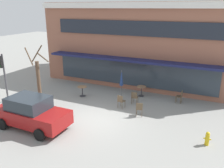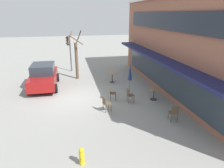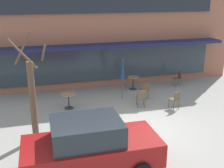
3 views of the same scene
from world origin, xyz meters
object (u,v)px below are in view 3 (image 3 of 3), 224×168
cafe_table_streetside (133,81)px  cafe_chair_2 (141,97)px  cafe_table_near_wall (69,98)px  parked_sedan (90,146)px  patio_umbrella_green_folded (123,69)px  street_tree (33,96)px  cafe_chair_1 (178,78)px  cafe_chair_3 (145,90)px  cafe_chair_0 (175,99)px

cafe_table_streetside → cafe_chair_2: (-0.53, -2.65, 0.01)m
cafe_table_near_wall → parked_sedan: 5.27m
patio_umbrella_green_folded → street_tree: 5.57m
cafe_chair_1 → cafe_chair_3: 3.16m
cafe_chair_3 → patio_umbrella_green_folded: bearing=162.8°
patio_umbrella_green_folded → cafe_chair_2: (0.54, -1.34, -1.10)m
cafe_chair_1 → cafe_chair_3: (-2.77, -1.53, 0.00)m
cafe_table_streetside → cafe_chair_3: cafe_chair_3 is taller
patio_umbrella_green_folded → parked_sedan: bearing=-116.3°
cafe_table_near_wall → parked_sedan: parked_sedan is taller
cafe_table_streetside → cafe_chair_2: cafe_chair_2 is taller
cafe_chair_0 → cafe_chair_3: (-0.91, 1.66, 0.00)m
cafe_chair_3 → street_tree: (-5.63, -2.93, 1.24)m
cafe_chair_0 → cafe_chair_2: same height
cafe_table_streetside → street_tree: bearing=-140.5°
cafe_table_streetside → cafe_chair_0: size_ratio=0.85×
cafe_chair_1 → street_tree: size_ratio=0.22×
cafe_table_near_wall → cafe_table_streetside: size_ratio=1.00×
cafe_table_near_wall → cafe_chair_2: 3.53m
parked_sedan → cafe_chair_0: bearing=37.8°
patio_umbrella_green_folded → cafe_chair_3: size_ratio=2.47×
cafe_chair_0 → street_tree: size_ratio=0.22×
cafe_table_streetside → cafe_chair_1: (2.83, -0.13, 0.01)m
cafe_chair_0 → patio_umbrella_green_folded: bearing=135.4°
cafe_table_near_wall → cafe_chair_2: cafe_chair_2 is taller
cafe_chair_0 → parked_sedan: parked_sedan is taller
street_tree → cafe_chair_3: bearing=27.5°
cafe_chair_0 → cafe_chair_3: same height
cafe_table_near_wall → cafe_table_streetside: 4.39m
cafe_table_streetside → cafe_chair_1: cafe_chair_1 is taller
cafe_table_near_wall → cafe_chair_0: (4.94, -1.44, 0.01)m
cafe_chair_0 → cafe_chair_1: size_ratio=1.00×
street_tree → patio_umbrella_green_folded: bearing=36.1°
parked_sedan → cafe_table_near_wall: bearing=90.3°
cafe_chair_3 → parked_sedan: bearing=-126.2°
cafe_chair_0 → cafe_chair_3: size_ratio=1.00×
cafe_chair_3 → street_tree: street_tree is taller
patio_umbrella_green_folded → cafe_chair_0: size_ratio=2.47×
patio_umbrella_green_folded → cafe_chair_1: bearing=16.8°
cafe_table_streetside → parked_sedan: bearing=-119.0°
cafe_table_streetside → parked_sedan: parked_sedan is taller
cafe_chair_0 → parked_sedan: size_ratio=0.21×
parked_sedan → cafe_chair_1: bearing=45.9°
cafe_table_streetside → parked_sedan: size_ratio=0.18×
cafe_chair_2 → street_tree: size_ratio=0.22×
parked_sedan → patio_umbrella_green_folded: bearing=63.7°
cafe_chair_1 → cafe_chair_0: bearing=-120.3°
cafe_chair_2 → cafe_chair_3: (0.59, 1.00, 0.00)m
cafe_chair_1 → parked_sedan: bearing=-134.1°
cafe_chair_2 → cafe_table_near_wall: bearing=167.3°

